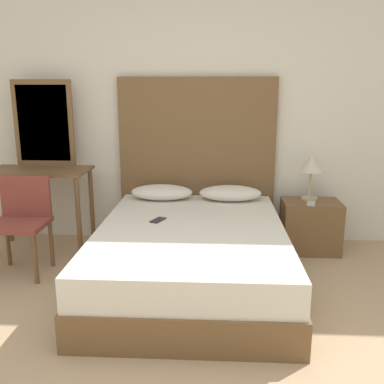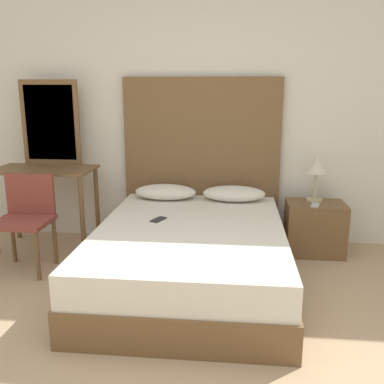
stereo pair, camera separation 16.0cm
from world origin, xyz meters
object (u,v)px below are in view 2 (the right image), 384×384
object	(u,v)px
phone_on_bed	(158,220)
chair	(26,214)
bed	(191,255)
nightstand	(315,228)
table_lamp	(316,168)
phone_on_nightstand	(315,205)
vanity_desk	(45,183)

from	to	relation	value
phone_on_bed	chair	world-z (taller)	chair
bed	nightstand	size ratio (longest dim) A/B	3.78
table_lamp	phone_on_nightstand	distance (m)	0.36
nightstand	chair	bearing A→B (deg)	-166.78
chair	phone_on_bed	bearing A→B (deg)	-2.07
nightstand	table_lamp	distance (m)	0.57
nightstand	phone_on_nightstand	bearing A→B (deg)	-106.07
phone_on_bed	table_lamp	bearing A→B (deg)	27.55
phone_on_bed	table_lamp	world-z (taller)	table_lamp
chair	phone_on_nightstand	bearing A→B (deg)	11.29
nightstand	table_lamp	size ratio (longest dim) A/B	1.27
phone_on_nightstand	chair	size ratio (longest dim) A/B	0.20
nightstand	vanity_desk	distance (m)	2.60
table_lamp	vanity_desk	world-z (taller)	table_lamp
chair	vanity_desk	bearing A→B (deg)	94.64
table_lamp	vanity_desk	bearing A→B (deg)	-176.17
phone_on_bed	nightstand	xyz separation A→B (m)	(1.37, 0.64, -0.24)
vanity_desk	phone_on_nightstand	bearing A→B (deg)	0.01
phone_on_nightstand	vanity_desk	distance (m)	2.54
vanity_desk	chair	xyz separation A→B (m)	(0.04, -0.50, -0.16)
vanity_desk	chair	world-z (taller)	chair
nightstand	phone_on_nightstand	size ratio (longest dim) A/B	3.26
nightstand	table_lamp	xyz separation A→B (m)	(-0.01, 0.08, 0.56)
bed	chair	distance (m)	1.46
phone_on_nightstand	chair	world-z (taller)	chair
phone_on_nightstand	chair	xyz separation A→B (m)	(-2.50, -0.50, -0.02)
bed	phone_on_bed	bearing A→B (deg)	155.50
phone_on_bed	vanity_desk	xyz separation A→B (m)	(-1.19, 0.54, 0.16)
vanity_desk	phone_on_bed	bearing A→B (deg)	-24.34
nightstand	chair	size ratio (longest dim) A/B	0.66
phone_on_nightstand	vanity_desk	bearing A→B (deg)	-179.99
phone_on_bed	nightstand	size ratio (longest dim) A/B	0.31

